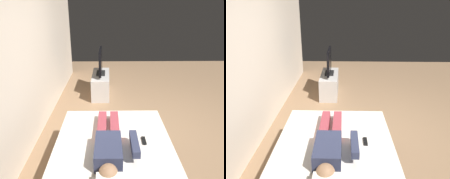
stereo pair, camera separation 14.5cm
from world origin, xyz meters
TOP-DOWN VIEW (x-y plane):
  - ground_plane at (0.00, 0.00)m, footprint 10.00×10.00m
  - back_wall at (0.40, 1.84)m, footprint 6.40×0.10m
  - bed at (-1.08, 0.58)m, footprint 2.01×1.45m
  - person at (-1.05, 0.62)m, footprint 1.26×0.46m
  - remote at (-0.90, 0.22)m, footprint 0.15×0.04m
  - tv_stand at (1.85, 0.82)m, footprint 1.10×0.40m
  - tv at (1.85, 0.82)m, footprint 0.88×0.20m

SIDE VIEW (x-z plane):
  - ground_plane at x=0.00m, z-range 0.00..0.00m
  - tv_stand at x=1.85m, z-range 0.00..0.50m
  - bed at x=-1.08m, z-range -0.01..0.53m
  - remote at x=-0.90m, z-range 0.54..0.56m
  - person at x=-1.05m, z-range 0.53..0.71m
  - tv at x=1.85m, z-range 0.49..1.08m
  - back_wall at x=0.40m, z-range 0.00..2.80m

